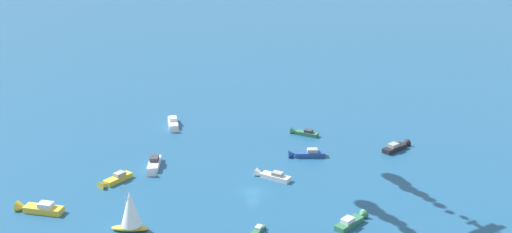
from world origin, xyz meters
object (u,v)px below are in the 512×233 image
object	(u,v)px
motorboat_offshore	(303,133)
motorboat_near_centre	(256,232)
motorboat_far_stbd	(154,166)
motorboat_outer_ring_b	(114,180)
motorboat_far_port	(271,176)
motorboat_inshore	(305,154)
motorboat_ahead	(398,147)
motorboat_mid_cluster	(173,124)
motorboat_trailing	(37,208)
sailboat_outer_ring_f	(130,211)
motorboat_outer_ring_e	(353,221)

from	to	relation	value
motorboat_offshore	motorboat_near_centre	bearing A→B (deg)	3.61
motorboat_far_stbd	motorboat_offshore	bearing A→B (deg)	137.98
motorboat_near_centre	motorboat_outer_ring_b	world-z (taller)	motorboat_outer_ring_b
motorboat_far_stbd	motorboat_far_port	bearing A→B (deg)	96.35
motorboat_offshore	motorboat_outer_ring_b	bearing A→B (deg)	-39.16
motorboat_offshore	motorboat_inshore	bearing A→B (deg)	14.91
motorboat_far_port	motorboat_ahead	xyz separation A→B (m)	(-26.29, 26.20, 0.04)
motorboat_ahead	motorboat_mid_cluster	world-z (taller)	motorboat_mid_cluster
motorboat_ahead	motorboat_outer_ring_b	world-z (taller)	motorboat_ahead
motorboat_far_stbd	motorboat_ahead	world-z (taller)	motorboat_far_stbd
motorboat_trailing	motorboat_outer_ring_b	distance (m)	18.71
motorboat_far_port	sailboat_outer_ring_f	bearing A→B (deg)	-32.18
motorboat_far_port	motorboat_outer_ring_e	distance (m)	26.23
motorboat_near_centre	motorboat_offshore	xyz separation A→B (m)	(-53.90, -3.40, 0.18)
motorboat_trailing	sailboat_outer_ring_f	world-z (taller)	sailboat_outer_ring_f
motorboat_inshore	motorboat_far_stbd	bearing A→B (deg)	-61.56
motorboat_offshore	motorboat_outer_ring_b	distance (m)	54.02
motorboat_far_port	motorboat_outer_ring_e	xyz separation A→B (m)	(15.37, 21.25, 0.01)
motorboat_near_centre	motorboat_outer_ring_e	distance (m)	19.54
motorboat_near_centre	motorboat_far_stbd	distance (m)	39.00
motorboat_near_centre	motorboat_outer_ring_b	distance (m)	39.39
motorboat_mid_cluster	motorboat_outer_ring_e	bearing A→B (deg)	55.16
motorboat_inshore	motorboat_outer_ring_b	xyz separation A→B (m)	(27.49, -37.94, -0.04)
motorboat_far_port	motorboat_trailing	distance (m)	51.05
motorboat_inshore	motorboat_mid_cluster	bearing A→B (deg)	-103.30
motorboat_near_centre	sailboat_outer_ring_f	size ratio (longest dim) A/B	0.58
motorboat_ahead	motorboat_far_stbd	bearing A→B (deg)	-61.59
motorboat_inshore	motorboat_far_port	bearing A→B (deg)	-17.48
motorboat_far_stbd	motorboat_inshore	xyz separation A→B (m)	(-17.78, 32.82, -0.05)
motorboat_near_centre	motorboat_offshore	world-z (taller)	motorboat_offshore
motorboat_far_port	motorboat_outer_ring_b	xyz separation A→B (m)	(12.85, -33.34, 0.00)
motorboat_near_centre	motorboat_far_stbd	size ratio (longest dim) A/B	0.54
motorboat_far_stbd	motorboat_offshore	size ratio (longest dim) A/B	1.29
motorboat_near_centre	motorboat_offshore	distance (m)	54.01
motorboat_inshore	motorboat_offshore	size ratio (longest dim) A/B	1.19
motorboat_near_centre	motorboat_trailing	xyz separation A→B (m)	(4.81, -45.71, 0.37)
motorboat_far_port	motorboat_trailing	bearing A→B (deg)	-54.46
motorboat_far_stbd	motorboat_trailing	xyz separation A→B (m)	(26.53, -13.32, 0.02)
motorboat_outer_ring_b	motorboat_mid_cluster	bearing A→B (deg)	-176.72
motorboat_near_centre	motorboat_far_port	distance (m)	25.22
motorboat_far_stbd	motorboat_mid_cluster	bearing A→B (deg)	-165.12
motorboat_inshore	motorboat_outer_ring_e	size ratio (longest dim) A/B	1.07
motorboat_trailing	motorboat_outer_ring_e	bearing A→B (deg)	102.84
sailboat_outer_ring_f	motorboat_outer_ring_e	bearing A→B (deg)	110.75
motorboat_ahead	motorboat_mid_cluster	xyz separation A→B (m)	(2.18, -61.66, 0.06)
motorboat_far_stbd	motorboat_outer_ring_b	size ratio (longest dim) A/B	1.14
motorboat_near_centre	motorboat_mid_cluster	size ratio (longest dim) A/B	0.55
motorboat_far_port	motorboat_ahead	world-z (taller)	motorboat_ahead
motorboat_near_centre	motorboat_outer_ring_e	xyz separation A→B (m)	(-9.50, 17.08, 0.26)
motorboat_trailing	motorboat_ahead	world-z (taller)	motorboat_trailing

